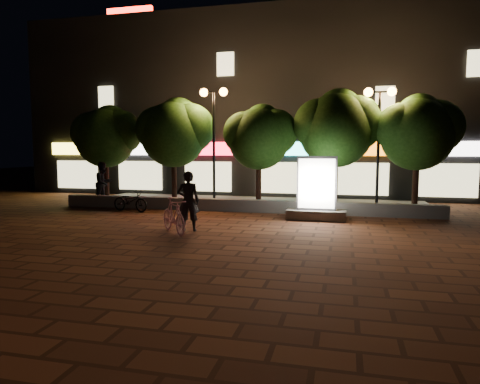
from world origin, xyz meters
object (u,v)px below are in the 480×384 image
(ad_kiosk, at_px, (317,194))
(rider, at_px, (188,201))
(tree_mid, at_px, (260,135))
(scooter_pink, at_px, (174,216))
(scooter_parked, at_px, (130,201))
(tree_far_right, at_px, (419,130))
(tree_right, at_px, (338,126))
(tree_far_left, at_px, (107,134))
(street_lamp_right, at_px, (379,117))
(pedestrian, at_px, (103,183))
(street_lamp_left, at_px, (214,116))
(tree_left, at_px, (175,130))

(ad_kiosk, relative_size, rider, 1.22)
(tree_mid, xyz_separation_m, scooter_pink, (-1.43, -6.50, -2.66))
(scooter_parked, bearing_deg, tree_far_right, -66.29)
(scooter_parked, bearing_deg, tree_right, -61.72)
(tree_mid, distance_m, scooter_parked, 6.25)
(tree_far_left, height_order, rider, tree_far_left)
(ad_kiosk, bearing_deg, tree_far_left, 164.99)
(street_lamp_right, bearing_deg, tree_far_right, 9.61)
(rider, relative_size, scooter_parked, 1.13)
(rider, bearing_deg, tree_far_left, -54.47)
(pedestrian, bearing_deg, rider, -115.89)
(tree_right, height_order, scooter_parked, tree_right)
(pedestrian, bearing_deg, ad_kiosk, -86.25)
(pedestrian, bearing_deg, street_lamp_left, -68.33)
(street_lamp_left, bearing_deg, tree_left, 172.30)
(tree_left, bearing_deg, street_lamp_right, -1.68)
(tree_far_left, xyz_separation_m, street_lamp_right, (12.45, -0.26, 0.60))
(tree_mid, distance_m, rider, 6.51)
(tree_mid, xyz_separation_m, street_lamp_right, (4.95, -0.26, 0.68))
(tree_far_right, xyz_separation_m, street_lamp_right, (-1.55, -0.26, 0.53))
(street_lamp_left, bearing_deg, tree_right, 2.81)
(tree_mid, xyz_separation_m, pedestrian, (-7.18, -0.96, -2.18))
(street_lamp_right, height_order, scooter_parked, street_lamp_right)
(tree_far_left, bearing_deg, rider, -43.30)
(scooter_pink, bearing_deg, scooter_parked, 89.66)
(tree_mid, relative_size, tree_far_right, 0.95)
(tree_left, height_order, tree_mid, tree_left)
(tree_right, xyz_separation_m, pedestrian, (-10.49, -0.96, -2.53))
(tree_right, relative_size, scooter_parked, 2.98)
(tree_mid, relative_size, tree_right, 0.89)
(street_lamp_left, xyz_separation_m, ad_kiosk, (4.72, -2.46, -3.09))
(tree_far_left, bearing_deg, tree_left, 0.00)
(rider, bearing_deg, tree_right, -137.69)
(scooter_pink, relative_size, scooter_parked, 1.08)
(rider, height_order, scooter_parked, rider)
(tree_left, xyz_separation_m, scooter_pink, (2.57, -6.50, -2.89))
(tree_far_left, distance_m, pedestrian, 2.48)
(street_lamp_left, bearing_deg, street_lamp_right, 0.00)
(tree_far_left, relative_size, tree_right, 0.91)
(tree_far_left, xyz_separation_m, tree_far_right, (14.00, 0.00, 0.08))
(tree_left, xyz_separation_m, street_lamp_left, (1.95, -0.26, 0.58))
(tree_far_left, height_order, tree_right, tree_right)
(tree_far_left, relative_size, scooter_parked, 2.73)
(tree_far_left, distance_m, scooter_pink, 9.31)
(tree_left, relative_size, tree_far_right, 1.03)
(tree_right, distance_m, ad_kiosk, 3.84)
(ad_kiosk, bearing_deg, street_lamp_right, 47.13)
(tree_mid, relative_size, ad_kiosk, 1.93)
(rider, bearing_deg, tree_left, -75.67)
(tree_far_left, height_order, ad_kiosk, tree_far_left)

